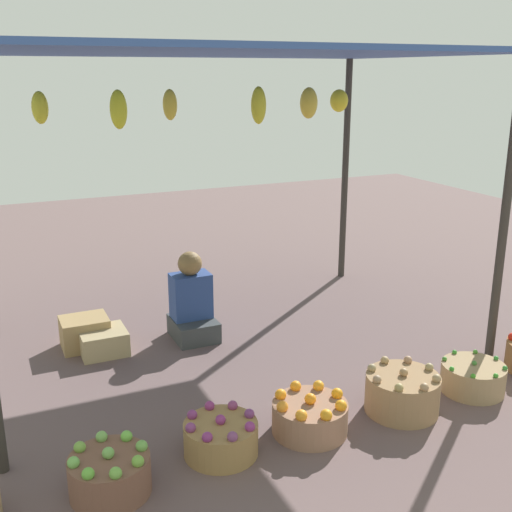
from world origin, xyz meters
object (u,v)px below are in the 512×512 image
Objects in this scene: vendor_person at (192,305)px; basket_purple_onions at (221,437)px; basket_oranges at (310,416)px; basket_green_apples at (110,474)px; basket_green_chilies at (473,378)px; basket_potatoes at (402,393)px; wooden_crate_near_vendor at (103,342)px; wooden_crate_stacked_rear at (85,333)px.

vendor_person reaches higher than basket_purple_onions.
basket_purple_onions is 0.93× the size of basket_oranges.
basket_oranges is (1.32, 0.08, -0.01)m from basket_green_apples.
vendor_person reaches higher than basket_oranges.
basket_oranges reaches higher than basket_green_chilies.
basket_purple_onions is 0.90× the size of basket_potatoes.
wooden_crate_near_vendor is 0.97× the size of wooden_crate_stacked_rear.
wooden_crate_stacked_rear is at bearing 132.65° from basket_potatoes.
basket_purple_onions is 0.62m from basket_oranges.
basket_green_apples is 1.87m from wooden_crate_near_vendor.
basket_green_chilies is at bearing -0.82° from basket_purple_onions.
vendor_person is at bearing 116.90° from basket_potatoes.
vendor_person reaches higher than basket_green_chilies.
basket_green_apples reaches higher than basket_purple_onions.
basket_potatoes reaches higher than wooden_crate_stacked_rear.
vendor_person is 1.81m from basket_purple_onions.
basket_green_chilies reaches higher than wooden_crate_near_vendor.
basket_green_chilies is 2.94m from wooden_crate_near_vendor.
basket_purple_onions is 1.22× the size of wooden_crate_near_vendor.
basket_green_chilies is (0.65, 0.02, -0.03)m from basket_potatoes.
basket_green_apples reaches higher than wooden_crate_near_vendor.
vendor_person is 1.69× the size of basket_purple_onions.
basket_green_chilies is 3.15m from wooden_crate_stacked_rear.
basket_potatoes is (2.02, 0.05, 0.02)m from basket_green_apples.
basket_green_apples is 0.92× the size of basket_oranges.
vendor_person is 2.00× the size of wooden_crate_stacked_rear.
basket_green_apples is at bearing -178.71° from basket_potatoes.
basket_green_apples is 1.21× the size of wooden_crate_near_vendor.
vendor_person reaches higher than basket_green_apples.
basket_potatoes is (1.33, -0.05, 0.03)m from basket_purple_onions.
basket_oranges is at bearing -60.24° from wooden_crate_stacked_rear.
basket_green_chilies is 1.22× the size of wooden_crate_near_vendor.
basket_potatoes is (0.91, -1.80, -0.16)m from vendor_person.
vendor_person is 1.53× the size of basket_potatoes.
basket_purple_onions reaches higher than basket_green_chilies.
basket_green_apples is at bearing -121.12° from vendor_person.
vendor_person is at bearing 131.29° from basket_green_chilies.
basket_oranges is at bearing 179.30° from basket_green_chilies.
wooden_crate_near_vendor is at bearing -56.91° from wooden_crate_stacked_rear.
basket_green_apples is 2.03m from wooden_crate_stacked_rear.
basket_green_apples is at bearing -176.53° from basket_oranges.
wooden_crate_stacked_rear is at bearing 84.11° from basket_green_apples.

